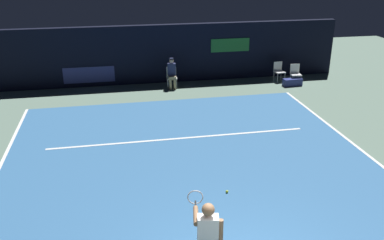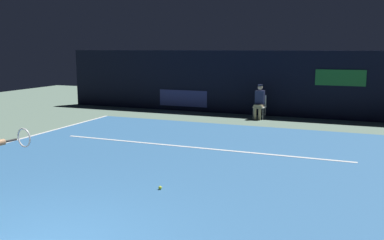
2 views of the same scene
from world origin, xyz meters
The scene contains 6 objects.
ground_plane centered at (0.00, 4.74, 0.00)m, with size 33.09×33.09×0.00m, color slate.
court_surface centered at (0.00, 4.74, 0.01)m, with size 10.59×11.49×0.01m, color #336699.
line_service centered at (0.00, 6.75, 0.01)m, with size 8.26×0.10×0.01m, color white.
back_wall centered at (0.00, 13.13, 1.30)m, with size 16.99×0.33×2.60m.
line_judge_on_chair centered at (0.56, 12.10, 0.69)m, with size 0.46×0.54×1.32m.
tennis_ball centered at (0.61, 3.33, 0.05)m, with size 0.07×0.07×0.07m, color #CCE033.
Camera 2 is at (4.01, -3.58, 2.68)m, focal length 39.09 mm.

